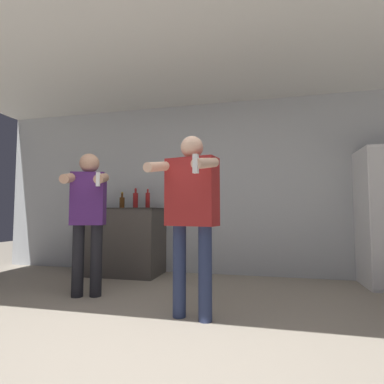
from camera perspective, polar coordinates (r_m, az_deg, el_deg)
The scene contains 9 objects.
ground_plane at distance 2.02m, azimuth -11.13°, elevation -30.14°, with size 14.00×14.00×0.00m, color gray.
wall_back at distance 4.50m, azimuth 3.76°, elevation 0.90°, with size 7.00×0.06×2.55m.
ceiling_slab at distance 3.54m, azimuth -0.44°, elevation 24.40°, with size 7.00×3.26×0.05m.
counter at distance 4.56m, azimuth -13.07°, elevation -9.06°, with size 1.16×0.67×0.96m.
bottle_short_whiskey at distance 4.40m, azimuth -8.44°, elevation -1.47°, with size 0.06×0.06×0.30m.
bottle_red_label at distance 4.56m, azimuth -13.18°, elevation -1.83°, with size 0.08×0.08×0.24m.
bottle_amber_bourbon at distance 4.47m, azimuth -10.71°, elevation -1.45°, with size 0.07×0.07×0.29m.
person_woman_foreground at distance 2.58m, azimuth -0.11°, elevation -2.55°, with size 0.57×0.58×1.57m.
person_man_side at distance 3.44m, azimuth -19.19°, elevation -3.39°, with size 0.51×0.52×1.55m.
Camera 1 is at (0.74, -1.66, 0.89)m, focal length 28.00 mm.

